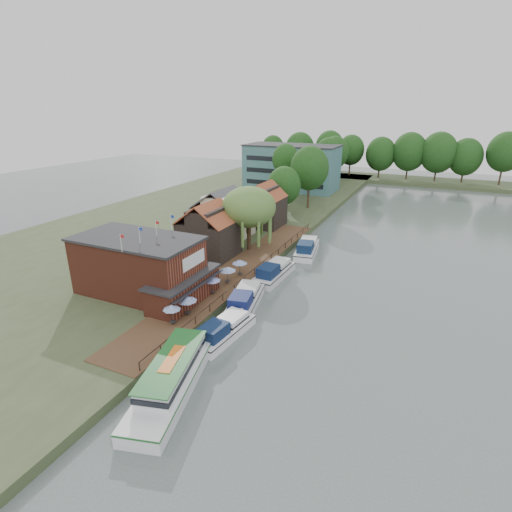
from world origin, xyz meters
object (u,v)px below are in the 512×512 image
at_px(cruiser_0, 224,328).
at_px(tour_boat, 170,377).
at_px(cruiser_2, 274,270).
at_px(cottage_c, 264,204).
at_px(swan, 164,367).
at_px(pub, 152,268).
at_px(willow, 249,219).
at_px(umbrella_0, 172,315).
at_px(umbrella_3, 228,275).
at_px(cottage_b, 223,213).
at_px(cottage_a, 209,230).
at_px(cruiser_1, 245,298).
at_px(cruiser_3, 307,246).
at_px(umbrella_2, 212,285).
at_px(umbrella_4, 240,268).
at_px(hotel_block, 292,167).
at_px(umbrella_1, 187,306).

relative_size(cruiser_0, tour_boat, 0.72).
distance_m(cruiser_0, cruiser_2, 16.69).
xyz_separation_m(cottage_c, swan, (9.50, -44.75, -5.03)).
distance_m(pub, willow, 20.36).
relative_size(umbrella_0, umbrella_3, 1.00).
xyz_separation_m(cottage_c, cruiser_0, (11.97, -37.51, -4.07)).
distance_m(cottage_b, swan, 38.54).
distance_m(willow, umbrella_0, 25.66).
bearing_deg(cottage_b, cottage_a, -73.30).
distance_m(cottage_b, umbrella_0, 32.11).
bearing_deg(cottage_c, cottage_a, -93.01).
distance_m(pub, cruiser_2, 17.31).
bearing_deg(cruiser_1, cottage_b, 112.84).
distance_m(cottage_b, cottage_c, 9.85).
height_order(cottage_b, cruiser_3, cottage_b).
bearing_deg(swan, cruiser_3, 86.22).
bearing_deg(cruiser_2, tour_boat, -85.15).
relative_size(cottage_b, umbrella_3, 4.04).
height_order(cottage_a, cruiser_2, cottage_a).
relative_size(willow, cruiser_1, 0.99).
xyz_separation_m(pub, tour_boat, (12.04, -12.99, -3.18)).
xyz_separation_m(umbrella_0, umbrella_3, (0.24, 11.81, 0.00)).
relative_size(cottage_a, umbrella_2, 3.62).
bearing_deg(umbrella_4, cruiser_0, -69.71).
xyz_separation_m(umbrella_2, tour_boat, (5.45, -16.05, -0.81)).
height_order(cottage_b, umbrella_0, cottage_b).
distance_m(cottage_a, umbrella_4, 10.18).
height_order(cottage_c, umbrella_0, cottage_c).
distance_m(hotel_block, swan, 83.89).
bearing_deg(tour_boat, cruiser_2, 78.13).
height_order(cruiser_2, cruiser_3, cruiser_3).
relative_size(pub, cottage_b, 2.08).
relative_size(umbrella_0, tour_boat, 0.18).
bearing_deg(umbrella_4, cottage_c, 106.27).
bearing_deg(pub, willow, 80.07).
relative_size(pub, cruiser_0, 2.05).
height_order(cottage_a, umbrella_4, cottage_a).
bearing_deg(cottage_c, cruiser_1, -70.31).
distance_m(umbrella_2, cruiser_2, 10.95).
bearing_deg(umbrella_2, umbrella_3, 86.05).
xyz_separation_m(cottage_c, willow, (3.50, -14.00, 0.96)).
bearing_deg(pub, cottage_a, 93.81).
height_order(cruiser_0, cruiser_3, cruiser_3).
bearing_deg(hotel_block, cruiser_2, -72.04).
bearing_deg(cruiser_2, willow, 138.64).
bearing_deg(umbrella_1, swan, -71.88).
xyz_separation_m(hotel_block, willow, (11.50, -51.00, -0.94)).
bearing_deg(swan, pub, 131.46).
bearing_deg(cruiser_0, cruiser_3, 96.05).
distance_m(cottage_a, umbrella_2, 14.46).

